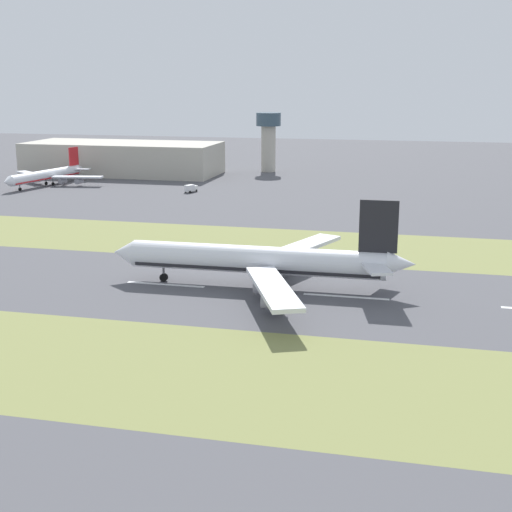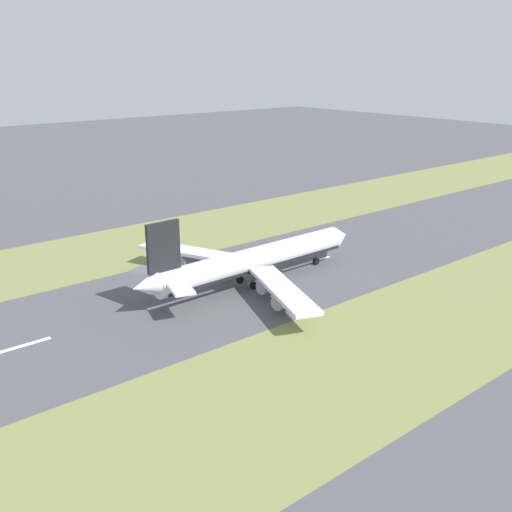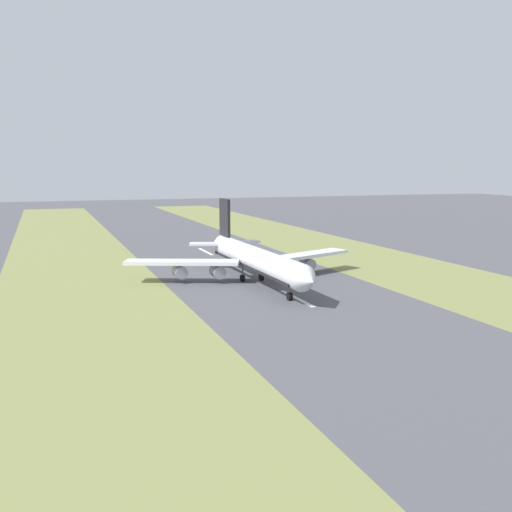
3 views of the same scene
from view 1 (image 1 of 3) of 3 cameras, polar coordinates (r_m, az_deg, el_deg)
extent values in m
plane|color=#4C4C51|center=(153.09, 1.00, -2.85)|extent=(800.00, 800.00, 0.00)
cube|color=olive|center=(112.10, -3.95, -9.33)|extent=(40.00, 600.00, 0.01)
cube|color=olive|center=(195.84, 3.79, 0.87)|extent=(40.00, 600.00, 0.01)
cube|color=silver|center=(150.62, 7.20, -3.24)|extent=(1.20, 18.00, 0.01)
cube|color=silver|center=(159.45, -7.24, -2.27)|extent=(1.20, 18.00, 0.01)
cylinder|color=silver|center=(154.67, 0.00, -0.29)|extent=(6.85, 56.09, 6.00)
cone|color=silver|center=(163.72, -10.49, 0.28)|extent=(5.96, 5.09, 5.88)
cone|color=silver|center=(151.13, 11.56, -0.61)|extent=(5.19, 6.08, 5.10)
cube|color=black|center=(155.08, 0.00, -0.88)|extent=(6.52, 53.84, 0.70)
cube|color=silver|center=(136.97, 1.39, -2.57)|extent=(29.05, 16.80, 0.90)
cube|color=silver|center=(170.33, 3.63, 0.71)|extent=(29.21, 16.05, 0.90)
cylinder|color=#93939E|center=(146.26, 0.78, -2.49)|extent=(3.27, 4.85, 3.20)
cylinder|color=#93939E|center=(137.17, 1.46, -3.62)|extent=(3.27, 4.85, 3.20)
cylinder|color=#93939E|center=(163.30, 2.05, -0.74)|extent=(3.27, 4.85, 3.20)
cylinder|color=#93939E|center=(171.35, 3.74, -0.06)|extent=(3.27, 4.85, 3.20)
cube|color=black|center=(149.53, 9.79, 2.35)|extent=(0.92, 8.01, 11.00)
cube|color=silver|center=(145.87, 9.56, -0.96)|extent=(10.89, 7.40, 0.60)
cube|color=silver|center=(156.53, 9.77, 0.06)|extent=(10.85, 7.15, 0.60)
cylinder|color=#59595E|center=(161.34, -7.40, -1.16)|extent=(0.50, 0.50, 3.20)
cylinder|color=black|center=(161.76, -7.39, -1.71)|extent=(0.93, 1.81, 1.80)
cylinder|color=#59595E|center=(152.58, 0.89, -1.93)|extent=(0.50, 0.50, 3.20)
cylinder|color=black|center=(153.02, 0.89, -2.50)|extent=(0.93, 1.81, 1.80)
cylinder|color=#59595E|center=(157.49, 1.27, -1.42)|extent=(0.50, 0.50, 3.20)
cylinder|color=black|center=(157.92, 1.27, -1.98)|extent=(0.93, 1.81, 1.80)
cube|color=#B2AD9E|center=(350.73, -10.60, 7.70)|extent=(36.00, 91.78, 14.93)
cylinder|color=#B2AD9E|center=(352.67, 1.00, 8.57)|extent=(7.00, 7.00, 22.28)
cylinder|color=#334756|center=(351.62, 1.01, 10.88)|extent=(12.00, 12.00, 6.28)
cylinder|color=silver|center=(318.27, -16.49, 6.22)|extent=(41.09, 12.81, 4.40)
cone|color=silver|center=(302.07, -19.29, 5.62)|extent=(4.48, 4.98, 4.31)
cone|color=silver|center=(335.40, -13.93, 6.85)|extent=(5.08, 4.57, 3.74)
cube|color=red|center=(318.43, -16.48, 6.00)|extent=(39.43, 12.25, 0.51)
cube|color=silver|center=(314.09, -14.08, 6.16)|extent=(8.04, 21.71, 0.66)
cube|color=silver|center=(330.80, -17.56, 6.30)|extent=(15.53, 20.10, 0.66)
cylinder|color=#93939E|center=(316.48, -15.21, 5.81)|extent=(3.93, 3.02, 2.35)
cylinder|color=#93939E|center=(314.25, -13.98, 5.83)|extent=(3.93, 3.02, 2.35)
cylinder|color=#93939E|center=(325.12, -17.00, 5.90)|extent=(3.93, 3.02, 2.35)
cylinder|color=#93939E|center=(331.42, -17.56, 6.00)|extent=(3.93, 3.02, 2.35)
cube|color=red|center=(331.96, -14.38, 7.74)|extent=(5.86, 1.79, 8.07)
cube|color=silver|center=(330.03, -13.78, 6.78)|extent=(3.98, 7.63, 0.44)
cube|color=silver|center=(335.12, -14.86, 6.82)|extent=(6.46, 7.96, 0.44)
cylinder|color=#59595E|center=(307.25, -18.38, 5.31)|extent=(0.37, 0.37, 2.35)
cylinder|color=black|center=(307.41, -18.36, 5.10)|extent=(1.43, 0.92, 1.32)
cylinder|color=#59595E|center=(319.01, -15.94, 5.78)|extent=(0.37, 0.37, 2.35)
cylinder|color=black|center=(319.17, -15.92, 5.57)|extent=(1.43, 0.92, 1.32)
cylinder|color=#59595E|center=(321.51, -16.46, 5.81)|extent=(0.37, 0.37, 2.35)
cylinder|color=black|center=(321.66, -16.44, 5.60)|extent=(1.43, 0.92, 1.32)
cube|color=white|center=(290.58, -4.97, 5.44)|extent=(2.63, 2.75, 2.00)
cube|color=silver|center=(288.21, -5.34, 5.43)|extent=(4.51, 3.44, 2.60)
cylinder|color=black|center=(291.40, -5.13, 5.27)|extent=(1.06, 0.67, 1.00)
cylinder|color=black|center=(290.05, -4.79, 5.23)|extent=(1.06, 0.67, 1.00)
cylinder|color=black|center=(288.16, -5.65, 5.16)|extent=(1.06, 0.67, 1.00)
cylinder|color=black|center=(286.80, -5.31, 5.12)|extent=(1.06, 0.67, 1.00)
camera|label=2|loc=(258.27, 26.20, 14.52)|focal=42.00mm
camera|label=3|loc=(263.83, -28.90, 9.03)|focal=42.00mm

